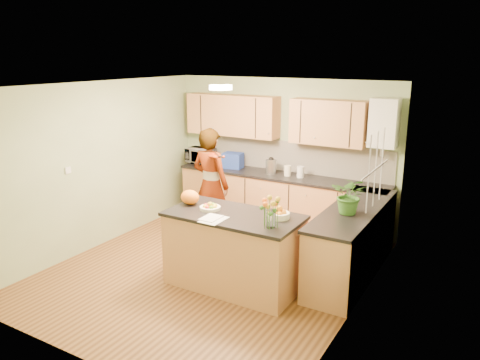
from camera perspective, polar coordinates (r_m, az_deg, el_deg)
The scene contains 28 objects.
floor at distance 6.57m, azimuth -3.57°, elevation -10.91°, with size 4.50×4.50×0.00m, color #523117.
ceiling at distance 5.92m, azimuth -3.97°, elevation 11.41°, with size 4.00×4.50×0.02m, color white.
wall_back at distance 8.03m, azimuth 5.23°, elevation 3.35°, with size 4.00×0.02×2.50m, color gray.
wall_front at distance 4.54m, azimuth -19.93°, elevation -6.87°, with size 4.00×0.02×2.50m, color gray.
wall_left at distance 7.40m, azimuth -16.73°, elevation 1.75°, with size 0.02×4.50×2.50m, color gray.
wall_right at distance 5.31m, azimuth 14.47°, elevation -3.22°, with size 0.02×4.50×2.50m, color gray.
back_counter at distance 7.93m, azimuth 4.83°, elevation -2.62°, with size 3.64×0.62×0.94m.
right_counter at distance 6.43m, azimuth 13.56°, elevation -7.33°, with size 0.62×2.24×0.94m.
splashback at distance 7.99m, azimuth 5.83°, elevation 2.91°, with size 3.60×0.02×0.52m, color white.
upper_cabinets at distance 7.86m, azimuth 3.64°, elevation 7.56°, with size 3.20×0.34×0.70m.
boiler at distance 7.23m, azimuth 17.18°, elevation 6.64°, with size 0.40×0.30×0.86m.
window_right at distance 5.80m, azimuth 16.25°, elevation 1.25°, with size 0.01×1.30×1.05m.
light_switch at distance 6.99m, azimuth -20.23°, elevation 1.13°, with size 0.02×0.09×0.09m, color silver.
ceiling_lamp at distance 6.17m, azimuth -2.38°, elevation 11.22°, with size 0.30×0.30×0.07m.
peninsula_island at distance 5.97m, azimuth -0.75°, elevation -8.54°, with size 1.69×0.86×0.97m.
fruit_dish at distance 5.96m, azimuth -3.66°, elevation -3.26°, with size 0.27×0.27×0.09m.
orange_bowl at distance 5.65m, azimuth 4.82°, elevation -4.06°, with size 0.25×0.25×0.15m.
flower_vase at distance 5.27m, azimuth 3.81°, elevation -2.71°, with size 0.25×0.25×0.46m.
orange_bag at distance 6.17m, azimuth -6.12°, elevation -2.09°, with size 0.25×0.22×0.19m, color orange.
papers at distance 5.60m, azimuth -3.24°, elevation -4.81°, with size 0.25×0.34×0.01m, color white.
violinist at distance 7.31m, azimuth -3.59°, elevation -0.61°, with size 0.66×0.43×1.80m, color tan.
violin at distance 6.90m, azimuth -3.29°, elevation 3.06°, with size 0.54×0.22×0.11m, color #540F05, non-canonical shape.
microwave at distance 8.60m, azimuth -4.83°, elevation 2.97°, with size 0.50×0.34×0.27m, color silver.
blue_box at distance 8.21m, azimuth -0.86°, elevation 2.40°, with size 0.33×0.24×0.27m, color navy.
kettle at distance 7.82m, azimuth 3.81°, elevation 1.74°, with size 0.18×0.18×0.33m.
jar_cream at distance 7.72m, azimuth 5.82°, elevation 1.14°, with size 0.11×0.11×0.17m, color #F4E7C3.
jar_white at distance 7.63m, azimuth 7.39°, elevation 0.98°, with size 0.12×0.12×0.18m, color silver.
potted_plant at distance 5.97m, azimuth 13.29°, elevation -1.81°, with size 0.44×0.38×0.49m, color #356923.
Camera 1 is at (3.31, -4.89, 2.88)m, focal length 35.00 mm.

